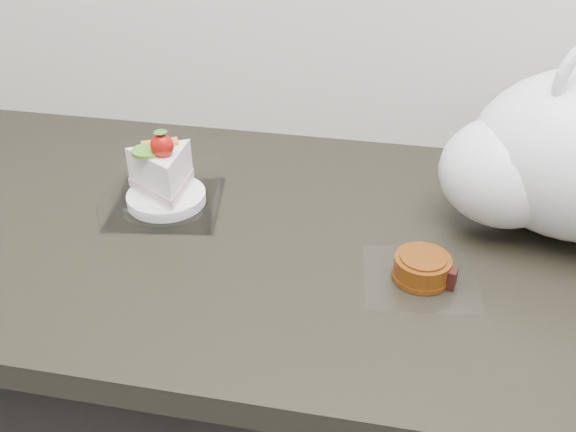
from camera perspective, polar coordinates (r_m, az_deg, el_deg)
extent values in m
cube|color=black|center=(0.93, 11.27, -3.50)|extent=(2.04, 0.64, 0.04)
cube|color=white|center=(1.00, -10.70, 1.11)|extent=(0.19, 0.19, 0.00)
cylinder|color=white|center=(1.00, -10.76, 1.62)|extent=(0.12, 0.12, 0.02)
ellipsoid|color=#B81B0C|center=(0.94, -11.13, 6.15)|extent=(0.03, 0.03, 0.04)
cone|color=#2D7223|center=(0.93, -11.25, 7.10)|extent=(0.02, 0.02, 0.01)
cylinder|color=#53942B|center=(0.96, -12.46, 5.65)|extent=(0.04, 0.04, 0.01)
cube|color=orange|center=(0.98, -11.32, 6.36)|extent=(0.06, 0.04, 0.01)
cube|color=white|center=(0.85, 11.70, -5.38)|extent=(0.16, 0.15, 0.00)
cylinder|color=#67350C|center=(0.84, 11.83, -4.52)|extent=(0.09, 0.09, 0.03)
cylinder|color=#67350C|center=(0.85, 11.74, -5.16)|extent=(0.09, 0.09, 0.01)
cylinder|color=#67350C|center=(0.83, 11.96, -3.60)|extent=(0.07, 0.07, 0.00)
cube|color=black|center=(0.84, 14.05, -5.30)|extent=(0.02, 0.02, 0.03)
ellipsoid|color=white|center=(0.93, 18.87, 3.74)|extent=(0.23, 0.22, 0.15)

